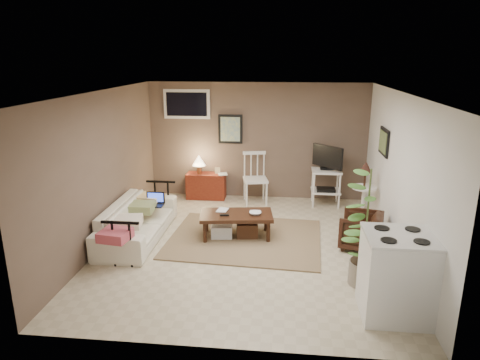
# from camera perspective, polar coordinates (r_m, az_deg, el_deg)

# --- Properties ---
(floor) EXTENTS (5.00, 5.00, 0.00)m
(floor) POSITION_cam_1_polar(r_m,az_deg,el_deg) (6.88, 0.76, -8.74)
(floor) COLOR #C1B293
(floor) RESTS_ON ground
(art_back) EXTENTS (0.50, 0.03, 0.60)m
(art_back) POSITION_cam_1_polar(r_m,az_deg,el_deg) (8.87, -1.29, 6.80)
(art_back) COLOR black
(art_right) EXTENTS (0.03, 0.60, 0.45)m
(art_right) POSITION_cam_1_polar(r_m,az_deg,el_deg) (7.57, 18.64, 4.85)
(art_right) COLOR black
(window) EXTENTS (0.96, 0.03, 0.60)m
(window) POSITION_cam_1_polar(r_m,az_deg,el_deg) (8.97, -7.11, 10.01)
(window) COLOR white
(rug) EXTENTS (2.56, 2.10, 0.02)m
(rug) POSITION_cam_1_polar(r_m,az_deg,el_deg) (7.11, 0.66, -7.78)
(rug) COLOR #7C6348
(rug) RESTS_ON floor
(coffee_table) EXTENTS (1.24, 0.75, 0.44)m
(coffee_table) POSITION_cam_1_polar(r_m,az_deg,el_deg) (7.08, -0.55, -5.82)
(coffee_table) COLOR #35170E
(coffee_table) RESTS_ON floor
(sofa) EXTENTS (0.60, 2.06, 0.81)m
(sofa) POSITION_cam_1_polar(r_m,az_deg,el_deg) (7.22, -13.55, -4.52)
(sofa) COLOR white
(sofa) RESTS_ON floor
(sofa_pillows) EXTENTS (0.40, 1.96, 0.14)m
(sofa_pillows) POSITION_cam_1_polar(r_m,az_deg,el_deg) (6.96, -13.86, -4.51)
(sofa_pillows) COLOR beige
(sofa_pillows) RESTS_ON sofa
(sofa_end_rails) EXTENTS (0.55, 2.06, 0.69)m
(sofa_end_rails) POSITION_cam_1_polar(r_m,az_deg,el_deg) (7.20, -12.63, -4.99)
(sofa_end_rails) COLOR black
(sofa_end_rails) RESTS_ON floor
(laptop) EXTENTS (0.32, 0.23, 0.22)m
(laptop) POSITION_cam_1_polar(r_m,az_deg,el_deg) (7.43, -11.28, -2.79)
(laptop) COLOR black
(laptop) RESTS_ON sofa
(red_console) EXTENTS (0.81, 0.36, 0.93)m
(red_console) POSITION_cam_1_polar(r_m,az_deg,el_deg) (9.02, -4.62, -0.45)
(red_console) COLOR maroon
(red_console) RESTS_ON floor
(spindle_chair) EXTENTS (0.55, 0.55, 1.04)m
(spindle_chair) POSITION_cam_1_polar(r_m,az_deg,el_deg) (8.67, 2.05, 0.04)
(spindle_chair) COLOR white
(spindle_chair) RESTS_ON floor
(tv_stand) EXTENTS (0.57, 0.56, 1.22)m
(tv_stand) POSITION_cam_1_polar(r_m,az_deg,el_deg) (8.66, 11.46, 0.78)
(tv_stand) COLOR white
(tv_stand) RESTS_ON floor
(side_table) EXTENTS (0.43, 0.43, 1.15)m
(side_table) POSITION_cam_1_polar(r_m,az_deg,el_deg) (7.82, 16.24, -0.72)
(side_table) COLOR white
(side_table) RESTS_ON floor
(armchair) EXTENTS (0.71, 0.74, 0.63)m
(armchair) POSITION_cam_1_polar(r_m,az_deg,el_deg) (6.95, 15.82, -6.28)
(armchair) COLOR black
(armchair) RESTS_ON floor
(potted_plant) EXTENTS (0.40, 0.40, 1.60)m
(potted_plant) POSITION_cam_1_polar(r_m,az_deg,el_deg) (5.69, 16.53, -5.63)
(potted_plant) COLOR gray
(potted_plant) RESTS_ON floor
(stove) EXTENTS (0.77, 0.72, 1.01)m
(stove) POSITION_cam_1_polar(r_m,az_deg,el_deg) (5.29, 20.14, -11.84)
(stove) COLOR white
(stove) RESTS_ON floor
(bowl) EXTENTS (0.20, 0.06, 0.19)m
(bowl) POSITION_cam_1_polar(r_m,az_deg,el_deg) (6.95, 2.06, -3.87)
(bowl) COLOR #35170E
(bowl) RESTS_ON coffee_table
(book_table) EXTENTS (0.17, 0.04, 0.23)m
(book_table) POSITION_cam_1_polar(r_m,az_deg,el_deg) (7.13, -3.02, -3.18)
(book_table) COLOR #35170E
(book_table) RESTS_ON coffee_table
(book_console) EXTENTS (0.18, 0.06, 0.24)m
(book_console) POSITION_cam_1_polar(r_m,az_deg,el_deg) (8.82, -2.91, 1.46)
(book_console) COLOR #35170E
(book_console) RESTS_ON red_console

